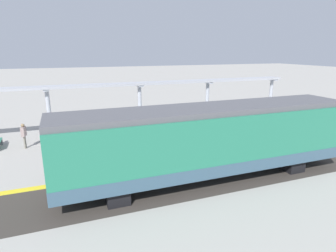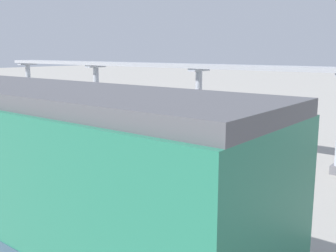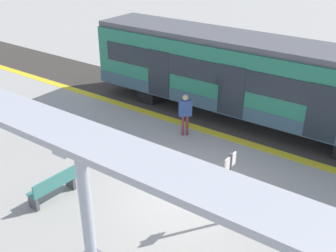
{
  "view_description": "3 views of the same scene",
  "coord_description": "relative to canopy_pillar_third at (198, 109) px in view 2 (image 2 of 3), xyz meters",
  "views": [
    {
      "loc": [
        -16.66,
        5.26,
        5.91
      ],
      "look_at": [
        -0.52,
        -0.84,
        1.25
      ],
      "focal_mm": 30.24,
      "sensor_mm": 36.0,
      "label": 1
    },
    {
      "loc": [
        -9.95,
        -9.52,
        4.08
      ],
      "look_at": [
        -0.88,
        -2.25,
        1.91
      ],
      "focal_mm": 42.55,
      "sensor_mm": 36.0,
      "label": 2
    },
    {
      "loc": [
        8.63,
        5.61,
        7.42
      ],
      "look_at": [
        -0.72,
        -1.12,
        1.67
      ],
      "focal_mm": 43.43,
      "sensor_mm": 36.0,
      "label": 3
    }
  ],
  "objects": [
    {
      "name": "ground_plane",
      "position": [
        -3.75,
        0.18,
        -1.73
      ],
      "size": [
        176.0,
        176.0,
        0.0
      ],
      "primitive_type": "plane",
      "color": "#A09D96"
    },
    {
      "name": "tactile_edge_strip",
      "position": [
        -7.73,
        0.18,
        -1.73
      ],
      "size": [
        0.42,
        31.52,
        0.01
      ],
      "primitive_type": "cube",
      "color": "gold",
      "rests_on": "ground"
    },
    {
      "name": "canopy_pillar_third",
      "position": [
        0.0,
        0.0,
        0.0
      ],
      "size": [
        1.1,
        0.44,
        3.42
      ],
      "color": "slate",
      "rests_on": "ground"
    },
    {
      "name": "canopy_pillar_fourth",
      "position": [
        0.0,
        6.37,
        0.0
      ],
      "size": [
        1.1,
        0.44,
        3.42
      ],
      "color": "slate",
      "rests_on": "ground"
    },
    {
      "name": "canopy_pillar_fifth",
      "position": [
        0.0,
        12.57,
        0.0
      ],
      "size": [
        1.1,
        0.44,
        3.42
      ],
      "color": "slate",
      "rests_on": "ground"
    },
    {
      "name": "canopy_beam",
      "position": [
        0.0,
        0.19,
        1.76
      ],
      "size": [
        1.2,
        25.55,
        0.16
      ],
      "primitive_type": "cube",
      "color": "#A8AAB2",
      "rests_on": "canopy_pillar_nearest"
    },
    {
      "name": "bench_near_end",
      "position": [
        -1.11,
        9.54,
        -1.29
      ],
      "size": [
        1.52,
        0.5,
        0.86
      ],
      "color": "#317D62",
      "rests_on": "ground"
    },
    {
      "name": "bench_mid_platform",
      "position": [
        -1.22,
        -2.79,
        -1.29
      ],
      "size": [
        1.52,
        0.52,
        0.86
      ],
      "color": "#377970",
      "rests_on": "ground"
    },
    {
      "name": "platform_info_sign",
      "position": [
        -3.27,
        1.89,
        -0.41
      ],
      "size": [
        0.56,
        0.1,
        2.2
      ],
      "color": "#4C4C51",
      "rests_on": "ground"
    },
    {
      "name": "passenger_waiting_near_edge",
      "position": [
        -6.93,
        -1.9,
        -0.68
      ],
      "size": [
        0.49,
        0.51,
        1.69
      ],
      "color": "brown",
      "rests_on": "ground"
    },
    {
      "name": "passenger_by_the_benches",
      "position": [
        -1.72,
        7.85,
        -0.75
      ],
      "size": [
        0.49,
        0.3,
        1.58
      ],
      "color": "gray",
      "rests_on": "ground"
    }
  ]
}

